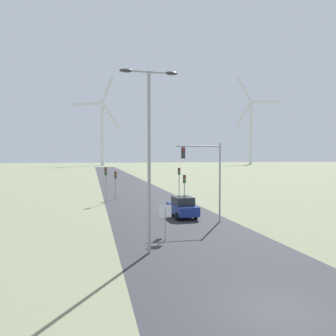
% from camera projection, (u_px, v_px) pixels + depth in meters
% --- Properties ---
extents(ground_plane, '(600.00, 600.00, 0.00)m').
position_uv_depth(ground_plane, '(283.00, 313.00, 11.24)').
color(ground_plane, '#757A5B').
extents(road_surface, '(10.00, 240.00, 0.01)m').
position_uv_depth(road_surface, '(129.00, 187.00, 57.97)').
color(road_surface, '#2D2D33').
rests_on(road_surface, ground).
extents(streetlamp, '(3.22, 0.32, 10.09)m').
position_uv_depth(streetlamp, '(149.00, 139.00, 17.98)').
color(streetlamp, '#93999E').
rests_on(streetlamp, ground).
extents(stop_sign_near, '(0.81, 0.07, 2.28)m').
position_uv_depth(stop_sign_near, '(165.00, 216.00, 21.00)').
color(stop_sign_near, '#93999E').
rests_on(stop_sign_near, ground).
extents(traffic_light_post_near_left, '(0.28, 0.34, 4.19)m').
position_uv_depth(traffic_light_post_near_left, '(106.00, 177.00, 37.13)').
color(traffic_light_post_near_left, '#93999E').
rests_on(traffic_light_post_near_left, ground).
extents(traffic_light_post_near_right, '(0.28, 0.34, 3.36)m').
position_uv_depth(traffic_light_post_near_right, '(184.00, 183.00, 36.21)').
color(traffic_light_post_near_right, '#93999E').
rests_on(traffic_light_post_near_right, ground).
extents(traffic_light_post_mid_left, '(0.28, 0.34, 3.54)m').
position_uv_depth(traffic_light_post_mid_left, '(115.00, 179.00, 41.12)').
color(traffic_light_post_mid_left, '#93999E').
rests_on(traffic_light_post_mid_left, ground).
extents(traffic_light_post_mid_right, '(0.28, 0.34, 3.97)m').
position_uv_depth(traffic_light_post_mid_right, '(179.00, 176.00, 41.79)').
color(traffic_light_post_mid_right, '#93999E').
rests_on(traffic_light_post_mid_right, ground).
extents(traffic_light_mast_overhead, '(3.76, 0.34, 6.47)m').
position_uv_depth(traffic_light_mast_overhead, '(206.00, 167.00, 26.55)').
color(traffic_light_mast_overhead, '#93999E').
rests_on(traffic_light_mast_overhead, ground).
extents(car_approaching, '(2.01, 4.19, 1.83)m').
position_uv_depth(car_approaching, '(182.00, 207.00, 29.00)').
color(car_approaching, navy).
rests_on(car_approaching, ground).
extents(wind_turbine_left, '(30.09, 11.89, 57.13)m').
position_uv_depth(wind_turbine_left, '(102.00, 126.00, 203.72)').
color(wind_turbine_left, silver).
rests_on(wind_turbine_left, ground).
extents(wind_turbine_center, '(28.85, 13.70, 63.21)m').
position_uv_depth(wind_turbine_center, '(251.00, 126.00, 236.36)').
color(wind_turbine_center, silver).
rests_on(wind_turbine_center, ground).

